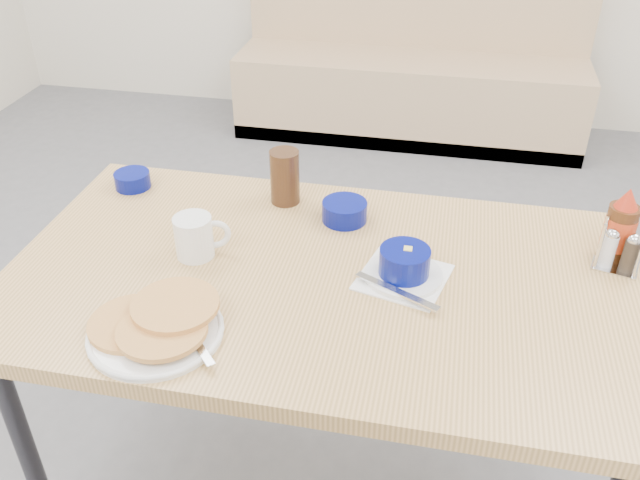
% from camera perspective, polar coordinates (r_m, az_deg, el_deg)
% --- Properties ---
extents(booth_bench, '(1.90, 0.56, 1.22)m').
position_cam_1_polar(booth_bench, '(3.95, 7.69, 13.97)').
color(booth_bench, tan).
rests_on(booth_bench, ground).
extents(dining_table, '(1.40, 0.80, 0.76)m').
position_cam_1_polar(dining_table, '(1.54, 0.08, -4.68)').
color(dining_table, tan).
rests_on(dining_table, ground).
extents(pancake_plate, '(0.28, 0.27, 0.05)m').
position_cam_1_polar(pancake_plate, '(1.37, -13.60, -7.01)').
color(pancake_plate, white).
rests_on(pancake_plate, dining_table).
extents(coffee_mug, '(0.12, 0.09, 0.10)m').
position_cam_1_polar(coffee_mug, '(1.56, -10.42, 0.32)').
color(coffee_mug, white).
rests_on(coffee_mug, dining_table).
extents(grits_setting, '(0.22, 0.23, 0.08)m').
position_cam_1_polar(grits_setting, '(1.48, 7.09, -2.21)').
color(grits_setting, white).
rests_on(grits_setting, dining_table).
extents(creamer_bowl, '(0.09, 0.09, 0.04)m').
position_cam_1_polar(creamer_bowl, '(1.89, -15.51, 4.89)').
color(creamer_bowl, '#040D66').
rests_on(creamer_bowl, dining_table).
extents(butter_bowl, '(0.11, 0.11, 0.05)m').
position_cam_1_polar(butter_bowl, '(1.68, 2.08, 2.42)').
color(butter_bowl, '#040D66').
rests_on(butter_bowl, dining_table).
extents(amber_tumbler, '(0.09, 0.09, 0.14)m').
position_cam_1_polar(amber_tumbler, '(1.74, -2.98, 5.33)').
color(amber_tumbler, '#382011').
rests_on(amber_tumbler, dining_table).
extents(condiment_caddy, '(0.11, 0.08, 0.12)m').
position_cam_1_polar(condiment_caddy, '(1.63, 23.84, -1.06)').
color(condiment_caddy, silver).
rests_on(condiment_caddy, dining_table).
extents(syrup_bottle, '(0.07, 0.07, 0.18)m').
position_cam_1_polar(syrup_bottle, '(1.65, 23.91, 0.87)').
color(syrup_bottle, '#47230F').
rests_on(syrup_bottle, dining_table).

